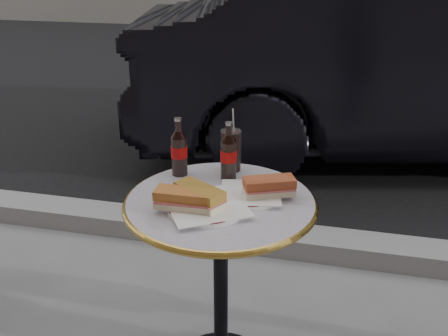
% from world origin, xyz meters
% --- Properties ---
extents(asphalt_road, '(40.00, 8.00, 0.00)m').
position_xyz_m(asphalt_road, '(0.00, 5.00, 0.00)').
color(asphalt_road, black).
rests_on(asphalt_road, ground).
extents(curb, '(40.00, 0.20, 0.12)m').
position_xyz_m(curb, '(0.00, 0.90, 0.05)').
color(curb, gray).
rests_on(curb, ground).
extents(bistro_table, '(0.62, 0.62, 0.73)m').
position_xyz_m(bistro_table, '(0.00, 0.00, 0.37)').
color(bistro_table, '#BAB2C4').
rests_on(bistro_table, ground).
extents(plate_left, '(0.31, 0.31, 0.01)m').
position_xyz_m(plate_left, '(-0.03, -0.08, 0.74)').
color(plate_left, white).
rests_on(plate_left, bistro_table).
extents(plate_right, '(0.20, 0.20, 0.01)m').
position_xyz_m(plate_right, '(0.09, 0.04, 0.74)').
color(plate_right, white).
rests_on(plate_right, bistro_table).
extents(sandwich_left_a, '(0.17, 0.08, 0.06)m').
position_xyz_m(sandwich_left_a, '(-0.09, -0.11, 0.77)').
color(sandwich_left_a, '#B0642C').
rests_on(sandwich_left_a, plate_left).
extents(sandwich_left_b, '(0.18, 0.15, 0.06)m').
position_xyz_m(sandwich_left_b, '(-0.05, -0.08, 0.77)').
color(sandwich_left_b, '#A17028').
rests_on(sandwich_left_b, plate_left).
extents(sandwich_right, '(0.18, 0.13, 0.06)m').
position_xyz_m(sandwich_right, '(0.15, 0.04, 0.77)').
color(sandwich_right, '#A34A29').
rests_on(sandwich_right, plate_right).
extents(cola_bottle_left, '(0.06, 0.06, 0.21)m').
position_xyz_m(cola_bottle_left, '(-0.19, 0.16, 0.84)').
color(cola_bottle_left, black).
rests_on(cola_bottle_left, bistro_table).
extents(cola_bottle_right, '(0.06, 0.06, 0.21)m').
position_xyz_m(cola_bottle_right, '(-0.01, 0.16, 0.84)').
color(cola_bottle_right, black).
rests_on(cola_bottle_right, bistro_table).
extents(cola_glass, '(0.09, 0.09, 0.15)m').
position_xyz_m(cola_glass, '(-0.02, 0.24, 0.81)').
color(cola_glass, black).
rests_on(cola_glass, bistro_table).
extents(parked_car, '(2.45, 4.61, 1.44)m').
position_xyz_m(parked_car, '(0.99, 2.57, 0.72)').
color(parked_car, black).
rests_on(parked_car, ground).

